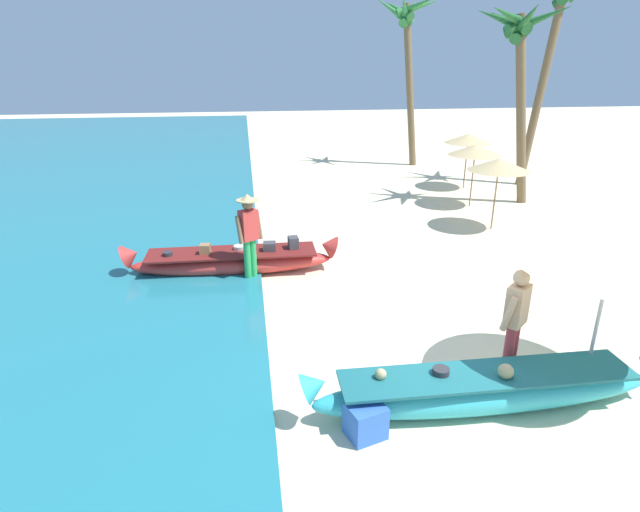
# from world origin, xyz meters

# --- Properties ---
(ground_plane) EXTENTS (80.00, 80.00, 0.00)m
(ground_plane) POSITION_xyz_m (0.00, 0.00, 0.00)
(ground_plane) COLOR beige
(boat_cyan_foreground) EXTENTS (4.89, 0.74, 0.82)m
(boat_cyan_foreground) POSITION_xyz_m (-0.04, -0.71, 0.30)
(boat_cyan_foreground) COLOR #33B2BC
(boat_cyan_foreground) RESTS_ON ground
(boat_red_midground) EXTENTS (4.58, 0.90, 0.81)m
(boat_red_midground) POSITION_xyz_m (-3.38, 4.43, 0.28)
(boat_red_midground) COLOR red
(boat_red_midground) RESTS_ON ground
(person_vendor_hatted) EXTENTS (0.57, 0.47, 1.86)m
(person_vendor_hatted) POSITION_xyz_m (-3.01, 3.95, 1.08)
(person_vendor_hatted) COLOR green
(person_vendor_hatted) RESTS_ON ground
(person_tourist_customer) EXTENTS (0.54, 0.51, 1.72)m
(person_tourist_customer) POSITION_xyz_m (0.57, -0.14, 0.98)
(person_tourist_customer) COLOR #B2383D
(person_tourist_customer) RESTS_ON ground
(patio_umbrella_large) EXTENTS (2.40, 2.40, 2.18)m
(patio_umbrella_large) POSITION_xyz_m (1.59, -0.44, 2.01)
(patio_umbrella_large) COLOR #B7B7BC
(patio_umbrella_large) RESTS_ON ground
(parasol_row_0) EXTENTS (1.60, 1.60, 1.91)m
(parasol_row_0) POSITION_xyz_m (3.51, 6.55, 1.75)
(parasol_row_0) COLOR #8E6B47
(parasol_row_0) RESTS_ON ground
(parasol_row_1) EXTENTS (1.60, 1.60, 1.91)m
(parasol_row_1) POSITION_xyz_m (3.87, 8.81, 1.75)
(parasol_row_1) COLOR #8E6B47
(parasol_row_1) RESTS_ON ground
(parasol_row_2) EXTENTS (1.60, 1.60, 1.91)m
(parasol_row_2) POSITION_xyz_m (4.61, 11.07, 1.75)
(parasol_row_2) COLOR #8E6B47
(parasol_row_2) RESTS_ON ground
(palm_tree_tall_inland) EXTENTS (2.61, 2.69, 6.65)m
(palm_tree_tall_inland) POSITION_xyz_m (3.59, 15.47, 5.29)
(palm_tree_tall_inland) COLOR brown
(palm_tree_tall_inland) RESTS_ON ground
(palm_tree_leaning_seaward) EXTENTS (2.65, 2.56, 7.05)m
(palm_tree_leaning_seaward) POSITION_xyz_m (7.45, 11.42, 5.62)
(palm_tree_leaning_seaward) COLOR brown
(palm_tree_leaning_seaward) RESTS_ON ground
(palm_tree_mid_cluster) EXTENTS (2.74, 2.78, 5.84)m
(palm_tree_mid_cluster) POSITION_xyz_m (4.96, 8.99, 4.77)
(palm_tree_mid_cluster) COLOR brown
(palm_tree_mid_cluster) RESTS_ON ground
(cooler_box) EXTENTS (0.54, 0.51, 0.44)m
(cooler_box) POSITION_xyz_m (-1.70, -0.99, 0.22)
(cooler_box) COLOR blue
(cooler_box) RESTS_ON ground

